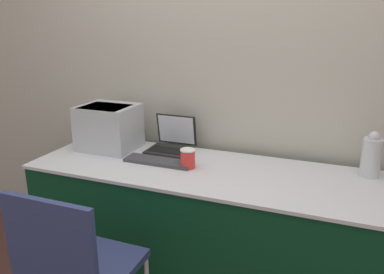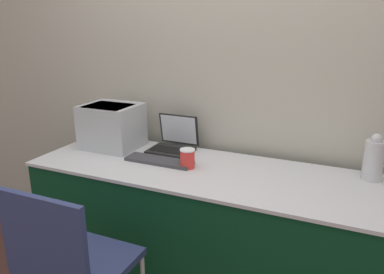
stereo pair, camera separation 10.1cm
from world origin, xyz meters
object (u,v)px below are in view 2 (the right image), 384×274
at_px(printer, 112,124).
at_px(metal_pitcher, 374,159).
at_px(external_keyboard, 159,161).
at_px(coffee_cup, 187,158).
at_px(laptop_left, 174,143).
at_px(chair, 69,261).

bearing_deg(printer, metal_pitcher, 3.70).
height_order(external_keyboard, metal_pitcher, metal_pitcher).
relative_size(printer, external_keyboard, 0.85).
relative_size(external_keyboard, coffee_cup, 3.72).
relative_size(laptop_left, chair, 0.32).
height_order(laptop_left, chair, laptop_left).
height_order(printer, chair, printer).
relative_size(laptop_left, metal_pitcher, 1.09).
distance_m(coffee_cup, metal_pitcher, 1.05).
height_order(laptop_left, external_keyboard, laptop_left).
bearing_deg(metal_pitcher, printer, -176.30).
bearing_deg(laptop_left, external_keyboard, -84.57).
distance_m(printer, external_keyboard, 0.49).
height_order(coffee_cup, chair, chair).
distance_m(printer, chair, 1.09).
bearing_deg(laptop_left, printer, -164.92).
bearing_deg(coffee_cup, external_keyboard, 177.09).
bearing_deg(metal_pitcher, external_keyboard, -168.55).
distance_m(laptop_left, chair, 1.08).
bearing_deg(coffee_cup, laptop_left, 130.50).
bearing_deg(chair, coffee_cup, 72.66).
xyz_separation_m(printer, chair, (0.40, -0.94, -0.38)).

